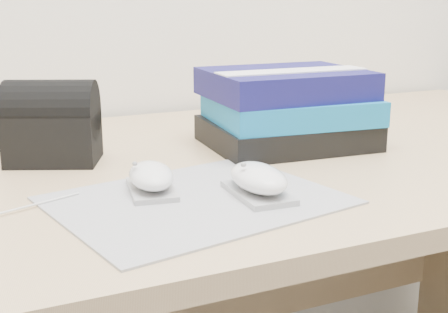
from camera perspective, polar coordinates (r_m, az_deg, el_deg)
name	(u,v)px	position (r m, az deg, el deg)	size (l,w,h in m)	color
desk	(233,267)	(1.18, 0.81, -10.04)	(1.60, 0.80, 0.73)	tan
mousepad	(196,200)	(0.81, -2.54, -4.02)	(0.35, 0.27, 0.00)	gray
mouse_rear	(151,178)	(0.83, -6.66, -1.96)	(0.08, 0.11, 0.04)	#9F9FA1
mouse_front	(258,180)	(0.81, 3.17, -2.20)	(0.07, 0.12, 0.05)	#A2A2A4
usb_cable	(2,213)	(0.80, -19.67, -4.89)	(0.00, 0.00, 0.21)	silver
book_stack	(287,109)	(1.09, 5.81, 4.38)	(0.29, 0.24, 0.13)	black
pouch	(52,123)	(1.01, -15.44, 3.00)	(0.16, 0.14, 0.13)	black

